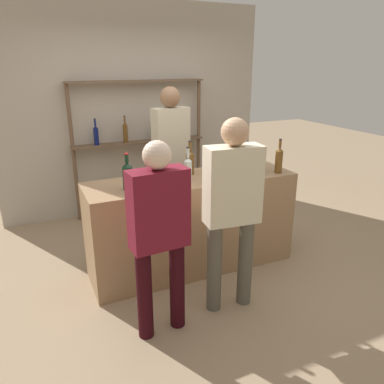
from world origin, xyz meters
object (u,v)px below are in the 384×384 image
Objects in this scene: customer_center at (232,203)px; server_behind_counter at (171,149)px; counter_bottle_0 at (279,160)px; customer_left at (159,228)px; counter_bottle_1 at (188,168)px; counter_bottle_2 at (128,175)px; wine_glass at (207,169)px; cork_jar at (214,168)px; ice_bucket at (253,161)px; counter_bottle_3 at (190,161)px.

server_behind_counter is at bearing 2.29° from customer_center.
customer_left reaches higher than counter_bottle_0.
counter_bottle_2 is at bearing -177.62° from counter_bottle_1.
wine_glass is 1.22× the size of cork_jar.
ice_bucket is at bearing 13.14° from wine_glass.
customer_left is at bearing -137.92° from wine_glass.
server_behind_counter is at bearing 50.32° from counter_bottle_2.
counter_bottle_1 is 0.93m from server_behind_counter.
counter_bottle_2 reaches higher than wine_glass.
counter_bottle_1 is 1.90× the size of wine_glass.
wine_glass is 0.28m from cork_jar.
counter_bottle_2 is 0.91m from cork_jar.
counter_bottle_2 is 0.73m from counter_bottle_3.
counter_bottle_3 reaches higher than counter_bottle_2.
wine_glass is 1.04m from server_behind_counter.
counter_bottle_3 is 0.90m from customer_center.
ice_bucket is 0.97m from customer_center.
customer_center is (-0.06, -0.57, -0.13)m from wine_glass.
counter_bottle_2 reaches higher than cork_jar.
counter_bottle_0 is 0.67m from cork_jar.
customer_center is at bearing -95.71° from wine_glass.
wine_glass reaches higher than cork_jar.
customer_left is at bearing 101.83° from customer_center.
counter_bottle_0 is at bearing -21.76° from counter_bottle_3.
server_behind_counter is at bearing 84.01° from counter_bottle_3.
counter_bottle_1 reaches higher than ice_bucket.
counter_bottle_0 is 0.90m from counter_bottle_3.
cork_jar is (0.18, 0.20, -0.06)m from wine_glass.
customer_left is at bearing -149.14° from ice_bucket.
wine_glass is (-0.81, 0.01, -0.01)m from counter_bottle_0.
customer_center is (-0.24, -0.77, -0.07)m from cork_jar.
customer_left is 1.84m from server_behind_counter.
customer_left is at bearing -136.44° from cork_jar.
counter_bottle_0 is 1.65m from customer_left.
customer_center reaches higher than cork_jar.
customer_center reaches higher than counter_bottle_0.
counter_bottle_0 is at bearing -34.12° from ice_bucket.
customer_center reaches higher than counter_bottle_2.
counter_bottle_1 reaches higher than cork_jar.
counter_bottle_2 is (-0.59, -0.02, 0.01)m from counter_bottle_1.
counter_bottle_0 is 1.54m from counter_bottle_2.
counter_bottle_1 is 0.96× the size of counter_bottle_3.
counter_bottle_3 reaches higher than ice_bucket.
counter_bottle_2 is 1.32m from ice_bucket.
counter_bottle_3 is 0.22× the size of customer_left.
server_behind_counter is at bearing 78.63° from counter_bottle_1.
customer_center is at bearing -83.54° from counter_bottle_1.
counter_bottle_3 is 1.49× the size of ice_bucket.
counter_bottle_0 reaches higher than cork_jar.
customer_left is (-1.29, -0.77, -0.18)m from ice_bucket.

